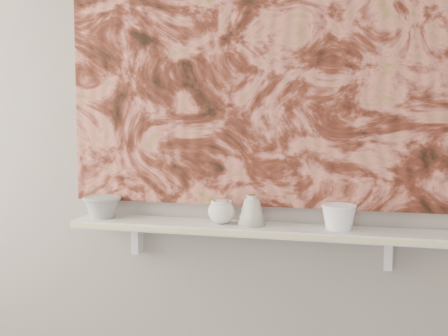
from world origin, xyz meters
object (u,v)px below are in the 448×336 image
(cup_cream, at_px, (221,212))
(bell_vessel, at_px, (252,210))
(shelf, at_px, (253,229))
(bowl_white, at_px, (339,217))
(painting, at_px, (258,61))
(bowl_grey, at_px, (102,207))

(cup_cream, relative_size, bell_vessel, 0.89)
(shelf, distance_m, bowl_white, 0.32)
(shelf, relative_size, painting, 0.93)
(cup_cream, relative_size, bowl_white, 0.80)
(shelf, height_order, painting, painting)
(shelf, bearing_deg, bell_vessel, 180.00)
(cup_cream, bearing_deg, bell_vessel, 0.00)
(bowl_grey, relative_size, cup_cream, 1.52)
(painting, distance_m, bell_vessel, 0.56)
(shelf, bearing_deg, cup_cream, 180.00)
(bowl_grey, distance_m, bell_vessel, 0.61)
(cup_cream, height_order, bell_vessel, bell_vessel)
(painting, bearing_deg, cup_cream, -146.51)
(shelf, height_order, bell_vessel, bell_vessel)
(bell_vessel, bearing_deg, bowl_white, 0.00)
(bell_vessel, relative_size, bowl_white, 0.90)
(shelf, relative_size, bowl_white, 11.11)
(painting, xyz_separation_m, cup_cream, (-0.12, -0.08, -0.56))
(bowl_grey, xyz_separation_m, cup_cream, (0.49, 0.00, 0.00))
(shelf, relative_size, bowl_grey, 9.16)
(bell_vessel, height_order, bowl_white, bell_vessel)
(shelf, bearing_deg, bowl_grey, 180.00)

